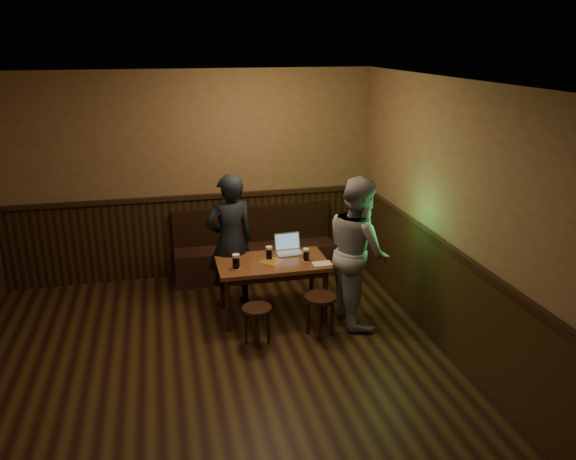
# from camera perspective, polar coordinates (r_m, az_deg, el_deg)

# --- Properties ---
(room) EXTENTS (5.04, 6.04, 2.84)m
(room) POSITION_cam_1_polar(r_m,az_deg,el_deg) (5.07, -7.87, -4.04)
(room) COLOR black
(room) RESTS_ON ground
(bench) EXTENTS (2.20, 0.50, 0.95)m
(bench) POSITION_cam_1_polar(r_m,az_deg,el_deg) (7.83, -3.39, -2.48)
(bench) COLOR black
(bench) RESTS_ON ground
(pub_table) EXTENTS (1.29, 0.74, 0.69)m
(pub_table) POSITION_cam_1_polar(r_m,az_deg,el_deg) (6.62, -1.64, -3.90)
(pub_table) COLOR #4E2816
(pub_table) RESTS_ON ground
(stool_left) EXTENTS (0.36, 0.36, 0.44)m
(stool_left) POSITION_cam_1_polar(r_m,az_deg,el_deg) (6.10, -3.18, -8.58)
(stool_left) COLOR black
(stool_left) RESTS_ON ground
(stool_right) EXTENTS (0.46, 0.46, 0.48)m
(stool_right) POSITION_cam_1_polar(r_m,az_deg,el_deg) (6.25, 3.30, -7.49)
(stool_right) COLOR black
(stool_right) RESTS_ON ground
(pint_left) EXTENTS (0.11, 0.11, 0.17)m
(pint_left) POSITION_cam_1_polar(r_m,az_deg,el_deg) (6.37, -5.30, -3.19)
(pint_left) COLOR #AC1532
(pint_left) RESTS_ON pub_table
(pint_mid) EXTENTS (0.10, 0.10, 0.16)m
(pint_mid) POSITION_cam_1_polar(r_m,az_deg,el_deg) (6.62, -1.93, -2.32)
(pint_mid) COLOR #AC1532
(pint_mid) RESTS_ON pub_table
(pint_right) EXTENTS (0.10, 0.10, 0.15)m
(pint_right) POSITION_cam_1_polar(r_m,az_deg,el_deg) (6.57, 1.86, -2.51)
(pint_right) COLOR #AC1532
(pint_right) RESTS_ON pub_table
(laptop) EXTENTS (0.33, 0.27, 0.23)m
(laptop) POSITION_cam_1_polar(r_m,az_deg,el_deg) (6.82, 0.06, -1.82)
(laptop) COLOR silver
(laptop) RESTS_ON pub_table
(menu) EXTENTS (0.22, 0.15, 0.00)m
(menu) POSITION_cam_1_polar(r_m,az_deg,el_deg) (6.52, 3.49, -3.41)
(menu) COLOR silver
(menu) RESTS_ON pub_table
(person_suit) EXTENTS (0.68, 0.53, 1.67)m
(person_suit) POSITION_cam_1_polar(r_m,az_deg,el_deg) (6.81, -5.88, -1.18)
(person_suit) COLOR black
(person_suit) RESTS_ON ground
(person_grey) EXTENTS (0.69, 0.86, 1.73)m
(person_grey) POSITION_cam_1_polar(r_m,az_deg,el_deg) (6.45, 7.15, -2.10)
(person_grey) COLOR gray
(person_grey) RESTS_ON ground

